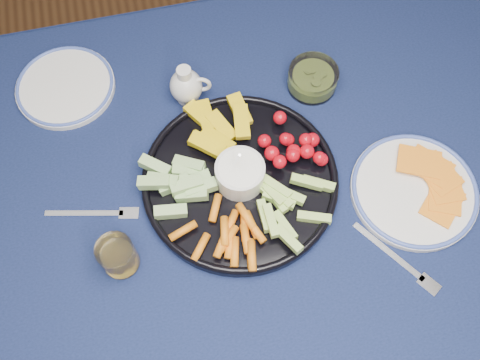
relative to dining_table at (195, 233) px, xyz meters
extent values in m
plane|color=brown|center=(0.00, 0.00, -0.66)|extent=(4.00, 4.00, 0.00)
cylinder|color=#4C3019|center=(0.72, 0.42, -0.31)|extent=(0.07, 0.07, 0.70)
cube|color=#4C3019|center=(0.00, 0.00, 0.06)|extent=(1.60, 1.00, 0.04)
cube|color=#0D1635|center=(0.00, 0.00, 0.08)|extent=(1.66, 1.06, 0.01)
cube|color=#0D1635|center=(0.00, 0.53, -0.06)|extent=(1.66, 0.01, 0.30)
cylinder|color=black|center=(0.11, 0.05, 0.10)|extent=(0.38, 0.38, 0.02)
torus|color=black|center=(0.11, 0.05, 0.11)|extent=(0.38, 0.38, 0.01)
cylinder|color=silver|center=(0.11, 0.05, 0.13)|extent=(0.09, 0.09, 0.05)
cylinder|color=white|center=(0.11, 0.05, 0.15)|extent=(0.08, 0.08, 0.01)
cylinder|color=silver|center=(0.04, 0.27, 0.09)|extent=(0.05, 0.05, 0.01)
ellipsoid|color=silver|center=(0.04, 0.27, 0.13)|extent=(0.07, 0.07, 0.08)
cylinder|color=silver|center=(0.04, 0.27, 0.17)|extent=(0.03, 0.03, 0.03)
torus|color=silver|center=(0.08, 0.26, 0.14)|extent=(0.04, 0.02, 0.04)
torus|color=#3F56B2|center=(0.04, 0.27, 0.15)|extent=(0.04, 0.04, 0.00)
cylinder|color=white|center=(0.31, 0.24, 0.11)|extent=(0.11, 0.11, 0.05)
cylinder|color=olive|center=(0.31, 0.24, 0.10)|extent=(0.09, 0.09, 0.03)
cylinder|color=silver|center=(0.43, -0.05, 0.09)|extent=(0.25, 0.25, 0.01)
torus|color=#3F56B2|center=(0.43, -0.05, 0.10)|extent=(0.24, 0.24, 0.01)
cylinder|color=white|center=(-0.14, -0.06, 0.13)|extent=(0.07, 0.07, 0.08)
cylinder|color=gold|center=(-0.14, -0.06, 0.11)|extent=(0.06, 0.06, 0.04)
cube|color=white|center=(-0.20, 0.05, 0.09)|extent=(0.15, 0.04, 0.00)
cube|color=white|center=(-0.11, 0.03, 0.09)|extent=(0.04, 0.03, 0.00)
cube|color=white|center=(0.34, -0.15, 0.09)|extent=(0.10, 0.14, 0.00)
cube|color=white|center=(0.39, -0.22, 0.09)|extent=(0.04, 0.05, 0.00)
cylinder|color=silver|center=(-0.20, 0.35, 0.09)|extent=(0.21, 0.21, 0.01)
torus|color=#3F56B2|center=(-0.20, 0.35, 0.10)|extent=(0.21, 0.21, 0.01)
camera|label=1|loc=(0.01, -0.38, 1.04)|focal=40.00mm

